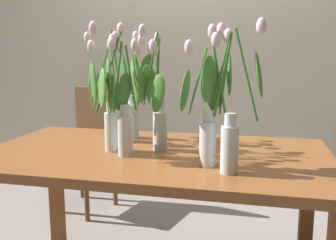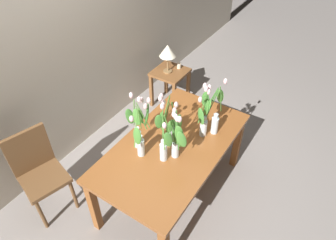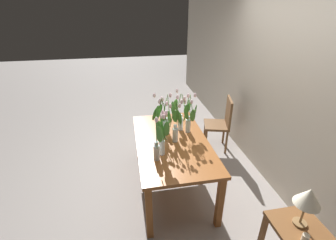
% 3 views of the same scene
% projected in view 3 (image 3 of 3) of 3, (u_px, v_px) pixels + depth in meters
% --- Properties ---
extents(ground_plane, '(18.00, 18.00, 0.00)m').
position_uv_depth(ground_plane, '(172.00, 185.00, 3.33)').
color(ground_plane, gray).
extents(room_wall_rear, '(9.00, 0.10, 2.70)m').
position_uv_depth(room_wall_rear, '(283.00, 88.00, 2.96)').
color(room_wall_rear, beige).
rests_on(room_wall_rear, ground).
extents(dining_table, '(1.60, 0.90, 0.74)m').
position_uv_depth(dining_table, '(172.00, 147.00, 3.04)').
color(dining_table, brown).
rests_on(dining_table, ground).
extents(tulip_vase_0, '(0.21, 0.15, 0.54)m').
position_uv_depth(tulip_vase_0, '(162.00, 140.00, 2.65)').
color(tulip_vase_0, silver).
rests_on(tulip_vase_0, dining_table).
extents(tulip_vase_1, '(0.26, 0.23, 0.56)m').
position_uv_depth(tulip_vase_1, '(181.00, 117.00, 3.17)').
color(tulip_vase_1, silver).
rests_on(tulip_vase_1, dining_table).
extents(tulip_vase_2, '(0.21, 0.23, 0.59)m').
position_uv_depth(tulip_vase_2, '(166.00, 119.00, 3.06)').
color(tulip_vase_2, silver).
rests_on(tulip_vase_2, dining_table).
extents(tulip_vase_3, '(0.18, 0.21, 0.59)m').
position_uv_depth(tulip_vase_3, '(176.00, 125.00, 2.91)').
color(tulip_vase_3, silver).
rests_on(tulip_vase_3, dining_table).
extents(tulip_vase_4, '(0.18, 0.27, 0.58)m').
position_uv_depth(tulip_vase_4, '(162.00, 121.00, 2.99)').
color(tulip_vase_4, silver).
rests_on(tulip_vase_4, dining_table).
extents(tulip_vase_5, '(0.18, 0.23, 0.57)m').
position_uv_depth(tulip_vase_5, '(189.00, 118.00, 3.08)').
color(tulip_vase_5, silver).
rests_on(tulip_vase_5, dining_table).
extents(tulip_vase_6, '(0.25, 0.17, 0.57)m').
position_uv_depth(tulip_vase_6, '(159.00, 140.00, 2.55)').
color(tulip_vase_6, silver).
rests_on(tulip_vase_6, dining_table).
extents(dining_chair, '(0.49, 0.49, 0.93)m').
position_uv_depth(dining_chair, '(221.00, 121.00, 3.96)').
color(dining_chair, brown).
rests_on(dining_chair, ground).
extents(side_table, '(0.44, 0.44, 0.55)m').
position_uv_depth(side_table, '(296.00, 236.00, 2.12)').
color(side_table, brown).
rests_on(side_table, ground).
extents(table_lamp, '(0.22, 0.22, 0.40)m').
position_uv_depth(table_lamp, '(308.00, 198.00, 1.96)').
color(table_lamp, olive).
rests_on(table_lamp, side_table).
extents(pillar_candle, '(0.06, 0.06, 0.07)m').
position_uv_depth(pillar_candle, '(305.00, 238.00, 1.93)').
color(pillar_candle, beige).
rests_on(pillar_candle, side_table).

